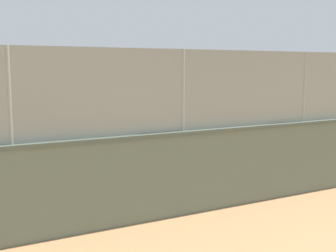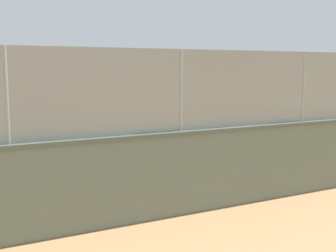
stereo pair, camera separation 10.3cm
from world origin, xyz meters
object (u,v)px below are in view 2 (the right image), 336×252
spare_ball_by_wall (272,181)px  player_near_wall_returning (113,122)px  player_baseline_waiting (150,111)px  sports_ball (145,152)px

spare_ball_by_wall → player_near_wall_returning: bearing=-72.4°
player_baseline_waiting → spare_ball_by_wall: 9.17m
player_baseline_waiting → spare_ball_by_wall: (0.79, 9.09, -0.92)m
player_baseline_waiting → player_near_wall_returning: bearing=45.3°
sports_ball → player_near_wall_returning: bearing=-60.2°
player_baseline_waiting → sports_ball: size_ratio=12.70×
sports_ball → spare_ball_by_wall: spare_ball_by_wall is taller
spare_ball_by_wall → player_baseline_waiting: bearing=-95.0°
player_near_wall_returning → spare_ball_by_wall: player_near_wall_returning is taller
player_near_wall_returning → spare_ball_by_wall: bearing=107.6°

